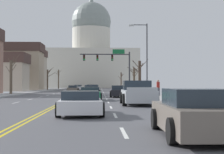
% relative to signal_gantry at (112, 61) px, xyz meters
% --- Properties ---
extents(ground, '(20.00, 180.00, 0.20)m').
position_rel_signal_gantry_xyz_m(ground, '(-4.77, -13.15, -4.99)').
color(ground, '#4E4E54').
extents(signal_gantry, '(7.91, 0.41, 6.75)m').
position_rel_signal_gantry_xyz_m(signal_gantry, '(0.00, 0.00, 0.00)').
color(signal_gantry, '#28282D').
rests_on(signal_gantry, ground).
extents(street_lamp_right, '(2.12, 0.24, 8.11)m').
position_rel_signal_gantry_xyz_m(street_lamp_right, '(3.17, -15.03, -0.10)').
color(street_lamp_right, '#333338').
rests_on(street_lamp_right, ground).
extents(capitol_building, '(32.79, 20.40, 33.19)m').
position_rel_signal_gantry_xyz_m(capitol_building, '(-4.77, 66.38, 6.47)').
color(capitol_building, beige).
rests_on(capitol_building, ground).
extents(sedan_near_00, '(1.98, 4.46, 1.32)m').
position_rel_signal_gantry_xyz_m(sedan_near_00, '(-2.94, -3.95, -4.39)').
color(sedan_near_00, navy).
rests_on(sedan_near_00, ground).
extents(sedan_near_01, '(2.20, 4.41, 1.27)m').
position_rel_signal_gantry_xyz_m(sedan_near_01, '(-2.90, -10.26, -4.41)').
color(sedan_near_01, '#6B6056').
rests_on(sedan_near_01, ground).
extents(sedan_near_02, '(2.19, 4.31, 1.25)m').
position_rel_signal_gantry_xyz_m(sedan_near_02, '(0.20, -16.63, -4.42)').
color(sedan_near_02, black).
rests_on(sedan_near_02, ground).
extents(sedan_near_03, '(1.97, 4.40, 1.14)m').
position_rel_signal_gantry_xyz_m(sedan_near_03, '(-2.74, -23.29, -4.46)').
color(sedan_near_03, '#1E7247').
rests_on(sedan_near_03, ground).
extents(pickup_truck_near_04, '(2.36, 5.34, 1.65)m').
position_rel_signal_gantry_xyz_m(pickup_truck_near_04, '(0.68, -29.35, -4.27)').
color(pickup_truck_near_04, '#ADB2B7').
rests_on(pickup_truck_near_04, ground).
extents(sedan_near_05, '(2.18, 4.37, 1.10)m').
position_rel_signal_gantry_xyz_m(sedan_near_05, '(-2.84, -36.78, -4.48)').
color(sedan_near_05, silver).
rests_on(sedan_near_05, ground).
extents(sedan_near_06, '(2.12, 4.37, 1.29)m').
position_rel_signal_gantry_xyz_m(sedan_near_06, '(0.65, -43.17, -4.40)').
color(sedan_near_06, '#6B6056').
rests_on(sedan_near_06, ground).
extents(sedan_oncoming_00, '(2.07, 4.45, 1.13)m').
position_rel_signal_gantry_xyz_m(sedan_oncoming_00, '(-6.82, 9.66, -4.47)').
color(sedan_oncoming_00, '#6B6056').
rests_on(sedan_oncoming_00, ground).
extents(sedan_oncoming_01, '(1.98, 4.55, 1.18)m').
position_rel_signal_gantry_xyz_m(sedan_oncoming_01, '(-6.73, 23.22, -4.44)').
color(sedan_oncoming_01, silver).
rests_on(sedan_oncoming_01, ground).
extents(flank_building_02, '(14.49, 6.77, 10.50)m').
position_rel_signal_gantry_xyz_m(flank_building_02, '(-21.94, 23.01, 0.31)').
color(flank_building_02, tan).
rests_on(flank_building_02, ground).
extents(flank_building_03, '(12.46, 7.26, 10.41)m').
position_rel_signal_gantry_xyz_m(flank_building_03, '(-22.39, 36.33, 0.26)').
color(flank_building_03, '#B2A38E').
rests_on(flank_building_03, ground).
extents(bare_tree_00, '(2.14, 1.73, 4.23)m').
position_rel_signal_gantry_xyz_m(bare_tree_00, '(4.15, 5.41, -2.65)').
color(bare_tree_00, '#4C3D2D').
rests_on(bare_tree_00, ground).
extents(bare_tree_01, '(1.56, 1.82, 5.03)m').
position_rel_signal_gantry_xyz_m(bare_tree_01, '(-12.72, 35.87, -2.22)').
color(bare_tree_01, '#4C3D2D').
rests_on(bare_tree_01, ground).
extents(bare_tree_02, '(2.23, 1.86, 4.56)m').
position_rel_signal_gantry_xyz_m(bare_tree_02, '(3.45, -8.08, -2.58)').
color(bare_tree_02, '#423328').
rests_on(bare_tree_02, ground).
extents(bare_tree_03, '(1.76, 1.70, 4.97)m').
position_rel_signal_gantry_xyz_m(bare_tree_03, '(-13.25, 21.06, -2.45)').
color(bare_tree_03, '#4C3D2D').
rests_on(bare_tree_03, ground).
extents(bare_tree_04, '(1.43, 2.15, 4.37)m').
position_rel_signal_gantry_xyz_m(bare_tree_04, '(3.82, 34.48, -2.60)').
color(bare_tree_04, '#423328').
rests_on(bare_tree_04, ground).
extents(bare_tree_05, '(1.75, 1.72, 5.15)m').
position_rel_signal_gantry_xyz_m(bare_tree_05, '(-13.34, -8.97, -2.52)').
color(bare_tree_05, brown).
rests_on(bare_tree_05, ground).
extents(pedestrian_00, '(0.35, 0.34, 1.72)m').
position_rel_signal_gantry_xyz_m(pedestrian_00, '(4.32, -17.05, -3.91)').
color(pedestrian_00, '#33333D').
rests_on(pedestrian_00, ground).
extents(bicycle_parked, '(0.12, 1.77, 0.85)m').
position_rel_signal_gantry_xyz_m(bicycle_parked, '(2.98, -15.92, -4.52)').
color(bicycle_parked, black).
rests_on(bicycle_parked, ground).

